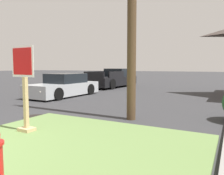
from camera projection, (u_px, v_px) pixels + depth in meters
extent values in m
cube|color=#668447|center=(48.00, 157.00, 3.94)|extent=(5.15, 5.38, 0.08)
cube|color=tan|center=(25.00, 90.00, 5.33)|extent=(0.09, 0.09, 1.97)
cube|color=tan|center=(27.00, 129.00, 5.42)|extent=(0.36, 0.29, 0.08)
cube|color=white|center=(23.00, 61.00, 5.22)|extent=(0.73, 0.02, 0.73)
cube|color=red|center=(22.00, 61.00, 5.21)|extent=(0.62, 0.02, 0.62)
cylinder|color=black|center=(34.00, 117.00, 7.29)|extent=(0.70, 0.70, 0.02)
cube|color=#ADB2B7|center=(64.00, 89.00, 12.43)|extent=(1.88, 4.36, 0.64)
cube|color=black|center=(66.00, 79.00, 12.57)|extent=(1.57, 2.02, 0.56)
cylinder|color=black|center=(58.00, 94.00, 10.87)|extent=(0.24, 0.63, 0.62)
cylinder|color=black|center=(34.00, 92.00, 11.70)|extent=(0.24, 0.63, 0.62)
cylinder|color=black|center=(90.00, 89.00, 13.18)|extent=(0.24, 0.63, 0.62)
cylinder|color=black|center=(68.00, 88.00, 14.01)|extent=(0.24, 0.63, 0.62)
sphere|color=white|center=(41.00, 92.00, 10.34)|extent=(0.14, 0.14, 0.14)
sphere|color=red|center=(93.00, 85.00, 13.99)|extent=(0.12, 0.12, 0.12)
sphere|color=white|center=(25.00, 91.00, 10.87)|extent=(0.14, 0.14, 0.14)
sphere|color=red|center=(80.00, 85.00, 14.52)|extent=(0.12, 0.12, 0.12)
cube|color=black|center=(112.00, 81.00, 17.95)|extent=(2.12, 5.18, 0.68)
cube|color=black|center=(117.00, 73.00, 18.51)|extent=(1.73, 1.40, 0.68)
cube|color=black|center=(96.00, 74.00, 17.60)|extent=(0.19, 2.14, 0.44)
cube|color=black|center=(116.00, 74.00, 16.68)|extent=(0.19, 2.14, 0.44)
cube|color=black|center=(94.00, 75.00, 15.77)|extent=(1.71, 0.17, 0.44)
cylinder|color=black|center=(112.00, 81.00, 19.73)|extent=(0.29, 0.77, 0.76)
cylinder|color=black|center=(131.00, 82.00, 18.82)|extent=(0.29, 0.77, 0.76)
cylinder|color=black|center=(92.00, 83.00, 17.11)|extent=(0.29, 0.77, 0.76)
cylinder|color=black|center=(112.00, 84.00, 16.20)|extent=(0.29, 0.77, 0.76)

